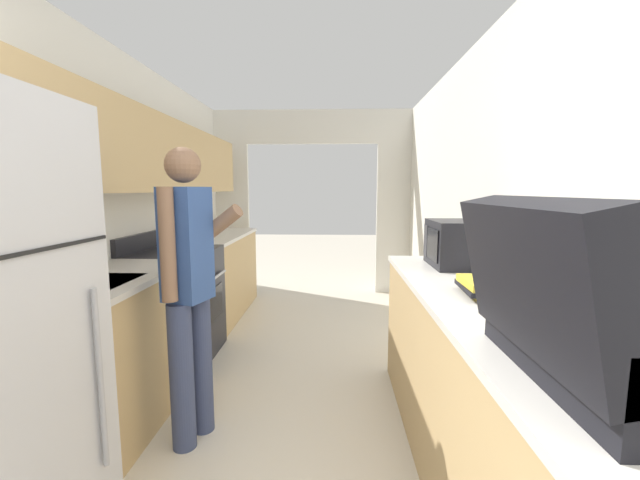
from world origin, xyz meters
TOP-DOWN VIEW (x-y plane):
  - wall_left at (-1.29, 2.25)m, footprint 0.38×7.33m
  - wall_right at (1.37, 1.86)m, footprint 0.06×7.33m
  - wall_far_with_doorway at (0.00, 4.96)m, footprint 3.08×0.06m
  - counter_left at (-1.04, 2.88)m, footprint 0.62×3.65m
  - counter_right at (1.04, 1.34)m, footprint 0.62×2.37m
  - range_oven at (-1.03, 2.70)m, footprint 0.66×0.78m
  - person at (-0.50, 1.61)m, footprint 0.53×0.44m
  - suitcase at (0.96, 0.54)m, footprint 0.50×0.69m
  - microwave at (1.13, 2.12)m, footprint 0.37×0.44m
  - book_stack at (1.04, 1.39)m, footprint 0.25×0.32m
  - knife at (-1.09, 3.34)m, footprint 0.09×0.35m

SIDE VIEW (x-z plane):
  - counter_right at x=1.04m, z-range 0.00..0.93m
  - counter_left at x=-1.04m, z-range 0.00..0.93m
  - range_oven at x=-1.03m, z-range -0.06..1.00m
  - person at x=-0.50m, z-range 0.06..1.72m
  - knife at x=-1.09m, z-range 0.92..0.94m
  - book_stack at x=1.04m, z-range 0.93..1.01m
  - microwave at x=1.13m, z-range 0.93..1.23m
  - suitcase at x=0.96m, z-range 0.85..1.34m
  - wall_right at x=1.37m, z-range 0.00..2.50m
  - wall_left at x=-1.29m, z-range 0.18..2.68m
  - wall_far_with_doorway at x=0.00m, z-range 0.20..2.70m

